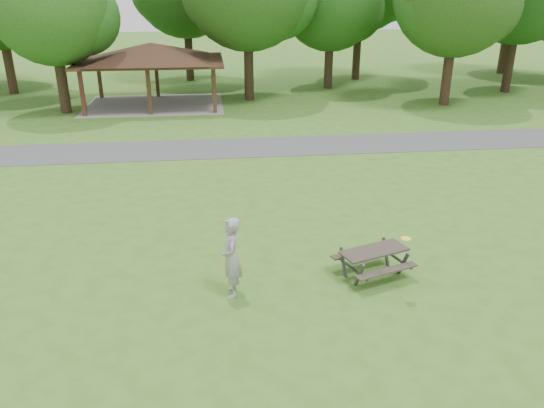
{
  "coord_description": "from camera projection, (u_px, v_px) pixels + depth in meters",
  "views": [
    {
      "loc": [
        -0.62,
        -9.62,
        7.01
      ],
      "look_at": [
        1.0,
        4.0,
        1.3
      ],
      "focal_mm": 35.0,
      "sensor_mm": 36.0,
      "label": 1
    }
  ],
  "objects": [
    {
      "name": "asphalt_path",
      "position": [
        225.0,
        148.0,
        24.41
      ],
      "size": [
        120.0,
        3.2,
        0.02
      ],
      "primitive_type": "cube",
      "color": "#434345",
      "rests_on": "ground"
    },
    {
      "name": "tree_row_f",
      "position": [
        332.0,
        2.0,
        36.37
      ],
      "size": [
        7.35,
        7.0,
        9.55
      ],
      "color": "#2F1F15",
      "rests_on": "ground"
    },
    {
      "name": "tree_row_d",
      "position": [
        53.0,
        8.0,
        29.04
      ],
      "size": [
        6.93,
        6.6,
        9.27
      ],
      "color": "black",
      "rests_on": "ground"
    },
    {
      "name": "frisbee_thrower",
      "position": [
        231.0,
        258.0,
        12.55
      ],
      "size": [
        0.5,
        0.75,
        2.03
      ],
      "primitive_type": "imported",
      "rotation": [
        0.0,
        0.0,
        -1.59
      ],
      "color": "gray",
      "rests_on": "ground"
    },
    {
      "name": "frisbee_in_flight",
      "position": [
        406.0,
        239.0,
        12.27
      ],
      "size": [
        0.32,
        0.32,
        0.02
      ],
      "color": "#FFF428",
      "rests_on": "ground"
    },
    {
      "name": "pavilion",
      "position": [
        151.0,
        55.0,
        31.97
      ],
      "size": [
        8.6,
        7.01,
        3.76
      ],
      "color": "#3D1F16",
      "rests_on": "ground"
    },
    {
      "name": "picnic_table_middle",
      "position": [
        374.0,
        256.0,
        13.58
      ],
      "size": [
        2.11,
        1.89,
        0.76
      ],
      "color": "#2F2822",
      "rests_on": "ground"
    },
    {
      "name": "ground",
      "position": [
        248.0,
        331.0,
        11.58
      ],
      "size": [
        160.0,
        160.0,
        0.0
      ],
      "primitive_type": "plane",
      "color": "#38671D",
      "rests_on": "ground"
    }
  ]
}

